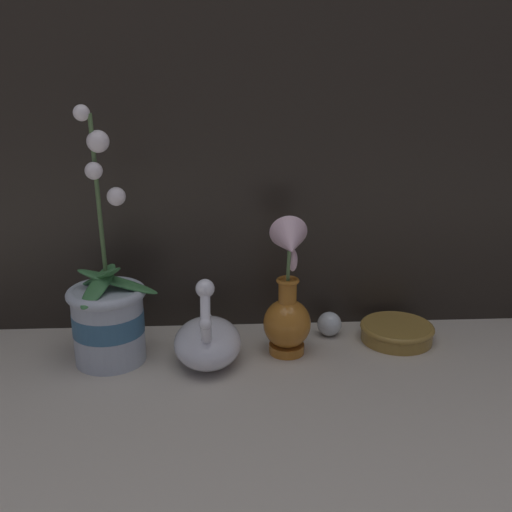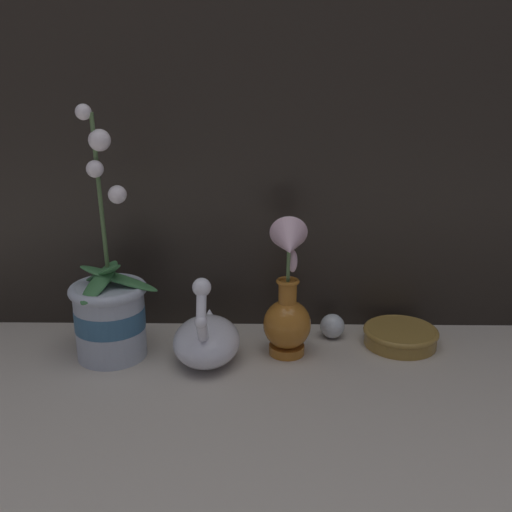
{
  "view_description": "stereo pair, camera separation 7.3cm",
  "coord_description": "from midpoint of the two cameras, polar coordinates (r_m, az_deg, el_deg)",
  "views": [
    {
      "loc": [
        -0.08,
        -0.94,
        0.55
      ],
      "look_at": [
        -0.02,
        0.14,
        0.2
      ],
      "focal_mm": 42.0,
      "sensor_mm": 36.0,
      "label": 1
    },
    {
      "loc": [
        -0.01,
        -0.94,
        0.55
      ],
      "look_at": [
        -0.02,
        0.14,
        0.2
      ],
      "focal_mm": 42.0,
      "sensor_mm": 36.0,
      "label": 2
    }
  ],
  "objects": [
    {
      "name": "blue_vase",
      "position": [
        1.16,
        4.83,
        -4.61
      ],
      "size": [
        0.09,
        0.12,
        0.28
      ],
      "color": "#B26B23",
      "rests_on": "ground_plane"
    },
    {
      "name": "ground_plane",
      "position": [
        1.09,
        3.15,
        -12.49
      ],
      "size": [
        2.8,
        2.8,
        0.0
      ],
      "primitive_type": "plane",
      "color": "#BCB2A3"
    },
    {
      "name": "amber_dish",
      "position": [
        1.28,
        15.21,
        -7.31
      ],
      "size": [
        0.15,
        0.15,
        0.04
      ],
      "color": "olive",
      "rests_on": "ground_plane"
    },
    {
      "name": "orchid_potted_plant",
      "position": [
        1.19,
        -12.08,
        -5.0
      ],
      "size": [
        0.18,
        0.17,
        0.49
      ],
      "color": "#B2BCCC",
      "rests_on": "ground_plane"
    },
    {
      "name": "window_backdrop",
      "position": [
        1.24,
        3.1,
        20.05
      ],
      "size": [
        2.8,
        0.03,
        1.2
      ],
      "color": "black",
      "rests_on": "ground_plane"
    },
    {
      "name": "glass_sphere",
      "position": [
        1.28,
        8.92,
        -6.63
      ],
      "size": [
        0.05,
        0.05,
        0.05
      ],
      "color": "silver",
      "rests_on": "ground_plane"
    },
    {
      "name": "swan_figurine",
      "position": [
        1.17,
        -2.92,
        -7.8
      ],
      "size": [
        0.13,
        0.2,
        0.19
      ],
      "color": "white",
      "rests_on": "ground_plane"
    }
  ]
}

